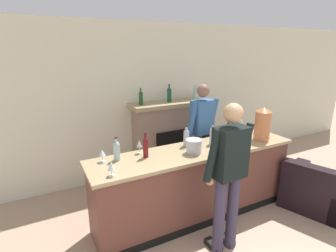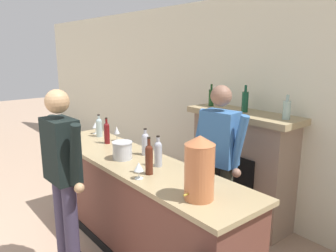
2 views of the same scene
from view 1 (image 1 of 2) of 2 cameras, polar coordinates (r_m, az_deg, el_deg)
wall_back_panel at (r=4.76m, az=-6.48°, el=5.17°), size 12.00×0.07×2.75m
bar_counter at (r=3.75m, az=6.04°, el=-12.25°), size 2.91×0.68×1.01m
fireplace_stone at (r=4.89m, az=0.07°, el=-2.55°), size 1.42×0.52×1.70m
armchair_black at (r=4.56m, az=29.55°, el=-12.46°), size 1.02×1.08×0.75m
potted_plant_corner at (r=5.63m, az=19.28°, el=-4.85°), size 0.49×0.50×0.75m
person_customer at (r=2.99m, az=13.03°, el=-10.12°), size 0.66×0.31×1.78m
person_bartender at (r=4.35m, az=7.37°, el=-1.29°), size 0.65×0.35×1.77m
copper_dispenser at (r=4.04m, az=19.90°, el=0.48°), size 0.23×0.27×0.49m
ice_bucket_steel at (r=3.39m, az=5.66°, el=-4.38°), size 0.21×0.21×0.18m
wine_bottle_riesling_slim at (r=3.60m, az=4.00°, el=-2.38°), size 0.08×0.08×0.29m
wine_bottle_cabernet_heavy at (r=4.15m, az=15.35°, el=-0.13°), size 0.08×0.08×0.33m
wine_bottle_port_short at (r=3.20m, az=-11.13°, el=-5.12°), size 0.08×0.08×0.29m
wine_bottle_merlot_tall at (r=3.24m, az=-4.90°, el=-4.50°), size 0.07×0.07×0.32m
wine_bottle_chardonnay_pale at (r=3.72m, az=9.62°, el=-1.91°), size 0.08×0.08×0.30m
wine_bottle_burgundy_dark at (r=3.64m, az=12.82°, el=-2.23°), size 0.07×0.07×0.35m
wine_glass_by_dispenser at (r=3.58m, az=14.51°, el=-3.47°), size 0.09×0.09×0.15m
wine_glass_front_right at (r=3.20m, az=-14.13°, el=-5.78°), size 0.08×0.08×0.15m
wine_glass_mid_counter at (r=2.84m, az=-12.24°, el=-8.52°), size 0.08×0.08×0.17m
wine_glass_front_left at (r=3.36m, az=-6.29°, el=-3.90°), size 0.07×0.07×0.18m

